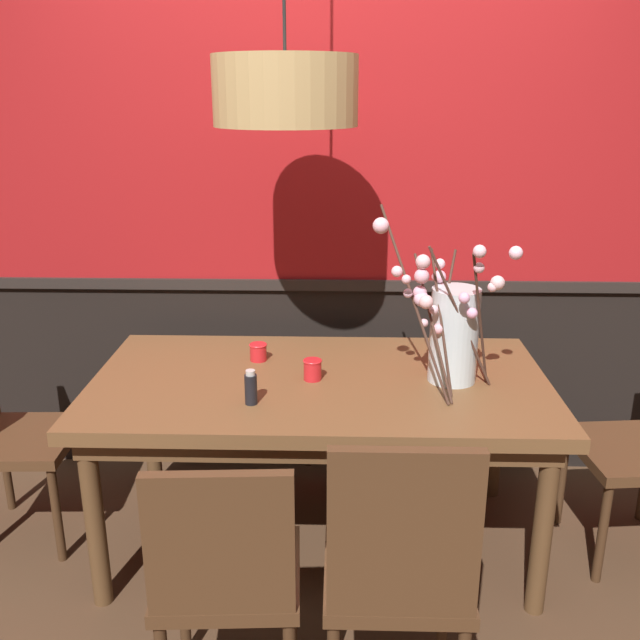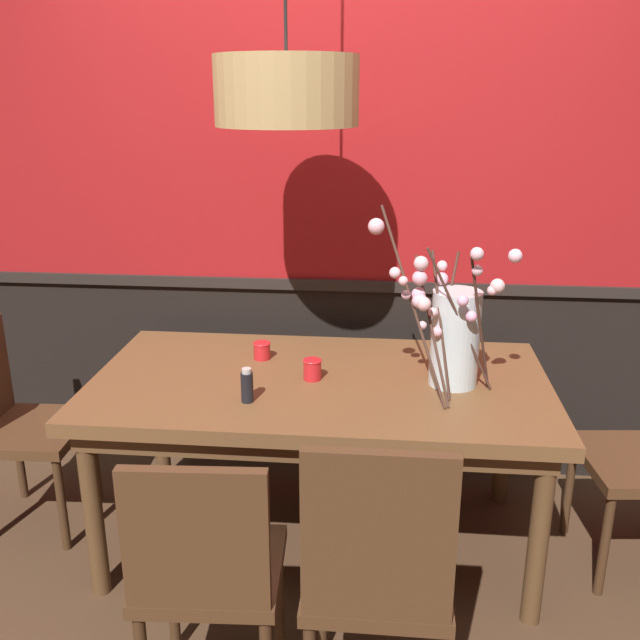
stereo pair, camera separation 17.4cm
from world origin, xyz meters
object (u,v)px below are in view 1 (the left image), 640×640
Objects in this scene: candle_holder_nearer_center at (258,352)px; chair_far_side_left at (278,350)px; chair_near_side_right at (398,568)px; candle_holder_nearer_edge at (313,369)px; pendant_lamp at (285,91)px; dining_table at (320,398)px; vase_with_blossoms at (452,332)px; chair_far_side_right at (371,347)px; chair_near_side_left at (227,574)px; chair_head_west_end at (3,427)px; condiment_bottle at (251,388)px.

chair_far_side_left is at bearing 88.89° from candle_holder_nearer_center.
chair_near_side_right is at bearing -64.30° from candle_holder_nearer_center.
pendant_lamp is (-0.09, 0.06, 1.03)m from candle_holder_nearer_edge.
dining_table is 2.62× the size of vase_with_blossoms.
pendant_lamp is at bearing -113.28° from chair_far_side_right.
candle_holder_nearer_center is at bearing -125.27° from chair_far_side_right.
candle_holder_nearer_edge is (-0.27, 0.86, 0.25)m from chair_near_side_right.
chair_far_side_right is at bearing 66.72° from pendant_lamp.
chair_near_side_right is 1.08× the size of chair_near_side_left.
candle_holder_nearer_edge is at bearing -106.52° from chair_far_side_right.
chair_head_west_end is at bearing 150.06° from chair_near_side_right.
chair_far_side_left is at bearing 105.50° from chair_near_side_right.
chair_near_side_right is 1.78m from chair_head_west_end.
vase_with_blossoms is (0.50, -0.01, 0.28)m from dining_table.
vase_with_blossoms reaches higher than chair_far_side_right.
chair_far_side_right is 1.57m from pendant_lamp.
chair_far_side_right is at bearing 73.48° from candle_holder_nearer_edge.
chair_near_side_right reaches higher than candle_holder_nearer_center.
chair_near_side_right is 1.05× the size of chair_far_side_left.
chair_head_west_end reaches higher than dining_table.
dining_table is at bearing -35.08° from candle_holder_nearer_center.
candle_holder_nearer_edge is at bearing -76.61° from chair_far_side_left.
vase_with_blossoms reaches higher than dining_table.
chair_far_side_right is 1.09× the size of chair_head_west_end.
vase_with_blossoms is 5.26× the size of condiment_bottle.
pendant_lamp is at bearing 67.84° from condiment_bottle.
vase_with_blossoms reaches higher than condiment_bottle.
chair_far_side_right is 7.59× the size of condiment_bottle.
chair_near_side_left is at bearing -40.19° from chair_head_west_end.
chair_head_west_end is at bearing 178.44° from candle_holder_nearer_edge.
condiment_bottle is (0.02, -0.42, 0.02)m from candle_holder_nearer_center.
chair_far_side_right is (0.24, 0.89, -0.12)m from dining_table.
chair_near_side_right is at bearing 0.67° from chair_near_side_left.
candle_holder_nearer_center is 0.30m from candle_holder_nearer_edge.
chair_head_west_end is (-1.54, -0.87, -0.04)m from chair_far_side_right.
chair_far_side_right is 1.76m from chair_near_side_right.
pendant_lamp is (0.12, -0.86, 1.30)m from chair_far_side_left.
candle_holder_nearer_center is (1.04, 0.16, 0.28)m from chair_head_west_end.
candle_holder_nearer_edge is at bearing -1.56° from chair_head_west_end.
dining_table is 21.62× the size of candle_holder_nearer_edge.
candle_holder_nearer_center is at bearing 92.93° from condiment_bottle.
condiment_bottle is at bearing -112.16° from pendant_lamp.
chair_near_side_left is (-0.48, -1.77, -0.03)m from chair_far_side_right.
vase_with_blossoms reaches higher than chair_far_side_left.
chair_near_side_left reaches higher than candle_holder_nearer_center.
condiment_bottle is at bearing -89.62° from chair_far_side_left.
candle_holder_nearer_center is at bearing 8.85° from chair_head_west_end.
condiment_bottle is (-0.74, -0.23, -0.14)m from vase_with_blossoms.
chair_head_west_end is at bearing -171.15° from candle_holder_nearer_center.
chair_near_side_left is 12.14× the size of candle_holder_nearer_center.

